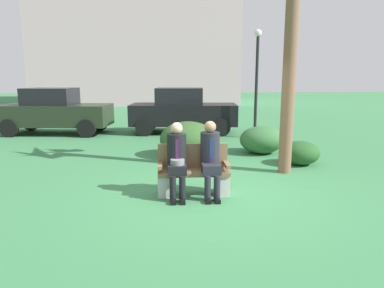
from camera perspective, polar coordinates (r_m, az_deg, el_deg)
ground_plane at (r=6.45m, az=3.38°, el=-8.01°), size 80.00×80.00×0.00m
park_bench at (r=6.31m, az=0.22°, el=-4.71°), size 1.26×0.44×0.90m
seated_man_left at (r=6.09m, az=-2.47°, el=-2.00°), size 0.34×0.72×1.31m
seated_man_right at (r=6.14m, az=3.02°, el=-1.78°), size 0.34×0.72×1.33m
shrub_near_bench at (r=9.27m, az=-0.66°, el=0.83°), size 1.49×1.36×0.93m
shrub_mid_lawn at (r=8.81m, az=17.24°, el=-1.38°), size 0.92×0.84×0.57m
shrub_far_lawn at (r=9.83m, az=11.25°, el=0.67°), size 1.20×1.10×0.75m
parked_car_near at (r=13.82m, az=-21.42°, el=4.99°), size 4.04×2.04×1.68m
parked_car_far at (r=13.13m, az=-1.53°, el=5.46°), size 4.01×1.96×1.68m
street_lamp at (r=12.13m, az=10.50°, el=11.32°), size 0.24×0.24×3.61m
building_backdrop at (r=29.00m, az=-8.75°, el=19.71°), size 15.53×7.81×13.08m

